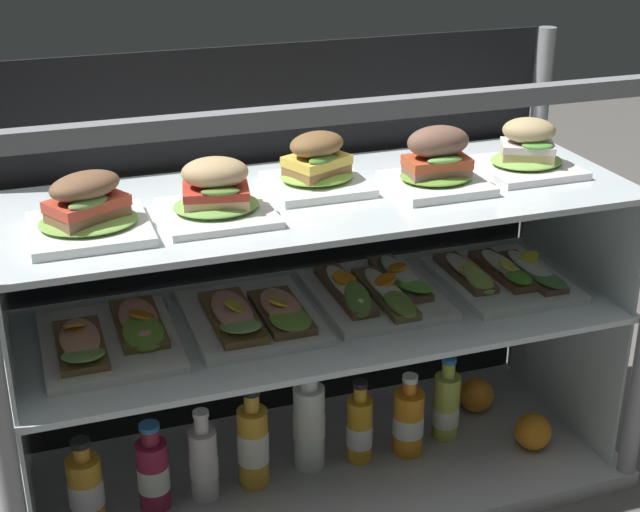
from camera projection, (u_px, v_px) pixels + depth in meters
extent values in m
cube|color=#5D5955|center=(320.00, 482.00, 2.04)|extent=(6.00, 6.00, 0.02)
cube|color=#BBBBBD|center=(320.00, 471.00, 2.03)|extent=(1.29, 0.51, 0.04)
cylinder|color=gray|center=(530.00, 217.00, 2.25)|extent=(0.04, 0.04, 0.91)
cube|color=gray|center=(368.00, 110.00, 1.48)|extent=(1.25, 0.03, 0.03)
cube|color=black|center=(283.00, 239.00, 2.07)|extent=(1.21, 0.01, 0.87)
cube|color=silver|center=(25.00, 450.00, 1.77)|extent=(0.01, 0.43, 0.36)
cube|color=silver|center=(565.00, 349.00, 2.13)|extent=(0.01, 0.43, 0.36)
cube|color=silver|center=(320.00, 317.00, 1.88)|extent=(1.23, 0.45, 0.01)
cube|color=silver|center=(3.00, 303.00, 1.65)|extent=(0.01, 0.43, 0.25)
cube|color=silver|center=(580.00, 222.00, 2.01)|extent=(0.01, 0.43, 0.25)
cube|color=silver|center=(320.00, 198.00, 1.77)|extent=(1.23, 0.45, 0.01)
cube|color=white|center=(89.00, 229.00, 1.59)|extent=(0.20, 0.20, 0.02)
ellipsoid|color=#80B44E|center=(89.00, 221.00, 1.58)|extent=(0.17, 0.14, 0.01)
cube|color=#906444|center=(88.00, 214.00, 1.57)|extent=(0.15, 0.13, 0.02)
cube|color=#CC4630|center=(87.00, 203.00, 1.57)|extent=(0.15, 0.13, 0.02)
ellipsoid|color=olive|center=(88.00, 203.00, 1.53)|extent=(0.08, 0.06, 0.02)
ellipsoid|color=brown|center=(85.00, 186.00, 1.55)|extent=(0.15, 0.13, 0.04)
cube|color=white|center=(217.00, 213.00, 1.66)|extent=(0.20, 0.20, 0.01)
ellipsoid|color=#7BB051|center=(216.00, 205.00, 1.65)|extent=(0.16, 0.13, 0.02)
cube|color=#E9BD84|center=(216.00, 199.00, 1.65)|extent=(0.13, 0.11, 0.02)
cube|color=#C33A2B|center=(216.00, 191.00, 1.64)|extent=(0.13, 0.11, 0.02)
ellipsoid|color=olive|center=(220.00, 191.00, 1.61)|extent=(0.07, 0.04, 0.01)
ellipsoid|color=tan|center=(215.00, 172.00, 1.63)|extent=(0.13, 0.11, 0.05)
cube|color=white|center=(317.00, 184.00, 1.80)|extent=(0.19, 0.19, 0.02)
ellipsoid|color=#8FCA4B|center=(317.00, 176.00, 1.79)|extent=(0.14, 0.12, 0.02)
cube|color=olive|center=(317.00, 170.00, 1.79)|extent=(0.14, 0.12, 0.02)
cube|color=#F2CB4E|center=(317.00, 160.00, 1.78)|extent=(0.14, 0.12, 0.02)
ellipsoid|color=#598330|center=(323.00, 159.00, 1.74)|extent=(0.07, 0.06, 0.02)
ellipsoid|color=brown|center=(317.00, 144.00, 1.77)|extent=(0.14, 0.12, 0.05)
cube|color=white|center=(436.00, 184.00, 1.80)|extent=(0.18, 0.18, 0.02)
ellipsoid|color=olive|center=(436.00, 176.00, 1.80)|extent=(0.15, 0.12, 0.02)
cube|color=#8D624E|center=(437.00, 171.00, 1.79)|extent=(0.12, 0.08, 0.02)
cube|color=#C44F29|center=(437.00, 162.00, 1.79)|extent=(0.13, 0.08, 0.02)
ellipsoid|color=#71AE4E|center=(445.00, 160.00, 1.75)|extent=(0.07, 0.03, 0.01)
ellipsoid|color=brown|center=(438.00, 142.00, 1.77)|extent=(0.13, 0.08, 0.06)
cube|color=white|center=(526.00, 168.00, 1.90)|extent=(0.19, 0.19, 0.02)
ellipsoid|color=#80B34E|center=(526.00, 160.00, 1.89)|extent=(0.15, 0.13, 0.02)
cube|color=#DDBE85|center=(527.00, 155.00, 1.89)|extent=(0.13, 0.11, 0.02)
cube|color=silver|center=(528.00, 146.00, 1.88)|extent=(0.13, 0.12, 0.01)
ellipsoid|color=#559D3C|center=(537.00, 145.00, 1.84)|extent=(0.07, 0.05, 0.02)
ellipsoid|color=tan|center=(529.00, 130.00, 1.87)|extent=(0.13, 0.12, 0.05)
cube|color=white|center=(109.00, 342.00, 1.75)|extent=(0.25, 0.30, 0.02)
cube|color=brown|center=(81.00, 345.00, 1.71)|extent=(0.09, 0.20, 0.01)
ellipsoid|color=#7EB453|center=(83.00, 355.00, 1.65)|extent=(0.09, 0.11, 0.04)
ellipsoid|color=#EFA286|center=(80.00, 338.00, 1.71)|extent=(0.07, 0.16, 0.02)
cylinder|color=orange|center=(74.00, 327.00, 1.72)|extent=(0.04, 0.04, 0.03)
cube|color=brown|center=(139.00, 324.00, 1.79)|extent=(0.09, 0.21, 0.01)
ellipsoid|color=olive|center=(144.00, 333.00, 1.73)|extent=(0.08, 0.11, 0.04)
ellipsoid|color=#EA977F|center=(138.00, 317.00, 1.78)|extent=(0.07, 0.17, 0.02)
cylinder|color=orange|center=(142.00, 315.00, 1.77)|extent=(0.07, 0.07, 0.02)
cube|color=white|center=(251.00, 317.00, 1.84)|extent=(0.25, 0.30, 0.02)
cube|color=brown|center=(232.00, 316.00, 1.82)|extent=(0.09, 0.23, 0.02)
ellipsoid|color=#85BB60|center=(241.00, 326.00, 1.75)|extent=(0.08, 0.12, 0.05)
ellipsoid|color=#E1988B|center=(231.00, 309.00, 1.81)|extent=(0.07, 0.19, 0.02)
cylinder|color=yellow|center=(236.00, 306.00, 1.79)|extent=(0.05, 0.05, 0.03)
cube|color=brown|center=(281.00, 312.00, 1.83)|extent=(0.09, 0.20, 0.02)
ellipsoid|color=#75A43D|center=(290.00, 319.00, 1.77)|extent=(0.09, 0.11, 0.02)
ellipsoid|color=#E69F83|center=(281.00, 305.00, 1.82)|extent=(0.07, 0.16, 0.02)
cylinder|color=yellow|center=(279.00, 302.00, 1.81)|extent=(0.05, 0.06, 0.02)
cube|color=white|center=(375.00, 295.00, 1.94)|extent=(0.25, 0.30, 0.02)
cube|color=brown|center=(345.00, 290.00, 1.92)|extent=(0.06, 0.24, 0.02)
ellipsoid|color=#578837|center=(358.00, 299.00, 1.85)|extent=(0.07, 0.13, 0.04)
ellipsoid|color=white|center=(345.00, 284.00, 1.92)|extent=(0.05, 0.19, 0.02)
cylinder|color=orange|center=(344.00, 278.00, 1.91)|extent=(0.07, 0.07, 0.02)
cube|color=brown|center=(385.00, 294.00, 1.91)|extent=(0.06, 0.24, 0.02)
ellipsoid|color=olive|center=(399.00, 303.00, 1.84)|extent=(0.05, 0.12, 0.02)
ellipsoid|color=silver|center=(385.00, 287.00, 1.90)|extent=(0.05, 0.19, 0.02)
cylinder|color=orange|center=(385.00, 280.00, 1.91)|extent=(0.05, 0.05, 0.02)
cube|color=brown|center=(400.00, 278.00, 1.98)|extent=(0.06, 0.23, 0.02)
ellipsoid|color=#65B541|center=(413.00, 285.00, 1.91)|extent=(0.07, 0.12, 0.03)
ellipsoid|color=white|center=(400.00, 272.00, 1.97)|extent=(0.05, 0.18, 0.02)
cylinder|color=orange|center=(397.00, 267.00, 1.97)|extent=(0.06, 0.06, 0.01)
cube|color=white|center=(502.00, 279.00, 2.01)|extent=(0.25, 0.30, 0.02)
cube|color=brown|center=(465.00, 273.00, 2.01)|extent=(0.06, 0.20, 0.01)
ellipsoid|color=#96B14E|center=(479.00, 279.00, 1.95)|extent=(0.06, 0.11, 0.04)
ellipsoid|color=silver|center=(465.00, 267.00, 2.00)|extent=(0.05, 0.16, 0.01)
cylinder|color=yellow|center=(467.00, 268.00, 1.98)|extent=(0.04, 0.04, 0.02)
cube|color=brown|center=(502.00, 270.00, 2.02)|extent=(0.06, 0.21, 0.02)
ellipsoid|color=#589C2F|center=(517.00, 276.00, 1.96)|extent=(0.07, 0.11, 0.03)
ellipsoid|color=white|center=(503.00, 264.00, 2.01)|extent=(0.05, 0.17, 0.01)
cylinder|color=yellow|center=(509.00, 266.00, 1.98)|extent=(0.06, 0.06, 0.02)
cube|color=brown|center=(530.00, 272.00, 2.01)|extent=(0.06, 0.22, 0.01)
ellipsoid|color=#538645|center=(547.00, 279.00, 1.95)|extent=(0.07, 0.12, 0.02)
ellipsoid|color=silver|center=(531.00, 266.00, 2.01)|extent=(0.05, 0.18, 0.02)
cylinder|color=yellow|center=(528.00, 258.00, 2.02)|extent=(0.04, 0.05, 0.03)
cylinder|color=gold|center=(86.00, 490.00, 1.83)|extent=(0.07, 0.07, 0.14)
cylinder|color=silver|center=(86.00, 492.00, 1.83)|extent=(0.07, 0.07, 0.06)
cylinder|color=gold|center=(81.00, 453.00, 1.79)|extent=(0.03, 0.03, 0.03)
cylinder|color=black|center=(80.00, 443.00, 1.79)|extent=(0.04, 0.04, 0.01)
cylinder|color=#9F2347|center=(153.00, 475.00, 1.87)|extent=(0.06, 0.06, 0.15)
cylinder|color=silver|center=(153.00, 477.00, 1.87)|extent=(0.07, 0.07, 0.05)
cylinder|color=maroon|center=(150.00, 436.00, 1.83)|extent=(0.04, 0.04, 0.03)
cylinder|color=#3070B4|center=(149.00, 427.00, 1.82)|extent=(0.04, 0.04, 0.01)
cylinder|color=silver|center=(204.00, 464.00, 1.90)|extent=(0.06, 0.06, 0.16)
cylinder|color=silver|center=(204.00, 465.00, 1.90)|extent=(0.06, 0.06, 0.05)
cylinder|color=silver|center=(201.00, 424.00, 1.86)|extent=(0.03, 0.03, 0.04)
cylinder|color=silver|center=(201.00, 414.00, 1.85)|extent=(0.03, 0.03, 0.01)
cylinder|color=gold|center=(253.00, 447.00, 1.93)|extent=(0.06, 0.06, 0.18)
cylinder|color=white|center=(253.00, 446.00, 1.93)|extent=(0.07, 0.07, 0.07)
cylinder|color=gold|center=(252.00, 402.00, 1.89)|extent=(0.03, 0.03, 0.04)
cylinder|color=black|center=(251.00, 391.00, 1.87)|extent=(0.04, 0.04, 0.02)
cylinder|color=white|center=(309.00, 427.00, 1.98)|extent=(0.07, 0.07, 0.19)
cylinder|color=silver|center=(309.00, 423.00, 1.98)|extent=(0.07, 0.07, 0.06)
cylinder|color=white|center=(309.00, 380.00, 1.94)|extent=(0.04, 0.04, 0.04)
cylinder|color=gold|center=(309.00, 370.00, 1.93)|extent=(0.04, 0.04, 0.01)
cylinder|color=gold|center=(360.00, 430.00, 2.01)|extent=(0.06, 0.06, 0.15)
cylinder|color=silver|center=(359.00, 435.00, 2.02)|extent=(0.06, 0.06, 0.05)
cylinder|color=gold|center=(360.00, 394.00, 1.98)|extent=(0.03, 0.03, 0.03)
cylinder|color=black|center=(360.00, 384.00, 1.97)|extent=(0.03, 0.03, 0.01)
cylinder|color=orange|center=(408.00, 423.00, 2.04)|extent=(0.07, 0.07, 0.15)
cylinder|color=white|center=(408.00, 424.00, 2.04)|extent=(0.07, 0.07, 0.05)
cylinder|color=orange|center=(410.00, 387.00, 2.00)|extent=(0.03, 0.03, 0.03)
cylinder|color=silver|center=(410.00, 378.00, 1.99)|extent=(0.03, 0.03, 0.01)
cylinder|color=#C0CC4D|center=(446.00, 407.00, 2.09)|extent=(0.06, 0.06, 0.16)
cylinder|color=white|center=(446.00, 415.00, 2.10)|extent=(0.06, 0.06, 0.04)
cylinder|color=#AFCB49|center=(449.00, 369.00, 2.05)|extent=(0.03, 0.03, 0.04)
cylinder|color=#2876B5|center=(449.00, 360.00, 2.04)|extent=(0.03, 0.03, 0.01)
sphere|color=orange|center=(476.00, 395.00, 2.21)|extent=(0.08, 0.08, 0.08)
sphere|color=orange|center=(533.00, 431.00, 2.07)|extent=(0.08, 0.08, 0.08)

